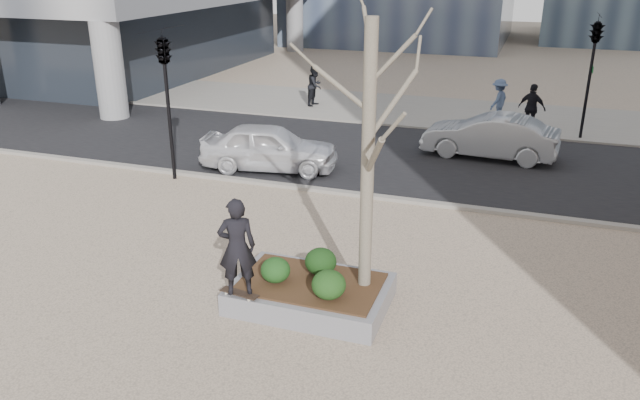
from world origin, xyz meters
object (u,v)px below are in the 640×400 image
(planter, at_px, (311,294))
(police_car, at_px, (269,147))
(skateboarder, at_px, (237,247))
(skateboard, at_px, (240,294))

(planter, height_order, police_car, police_car)
(skateboarder, bearing_deg, police_car, -98.22)
(planter, bearing_deg, skateboard, -141.34)
(skateboard, bearing_deg, skateboarder, 106.42)
(planter, distance_m, skateboarder, 1.88)
(skateboarder, distance_m, police_car, 8.78)
(planter, distance_m, police_car, 8.42)
(planter, xyz_separation_m, skateboard, (-1.10, -0.88, 0.26))
(planter, relative_size, police_car, 0.69)
(planter, xyz_separation_m, police_car, (-4.06, 7.35, 0.53))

